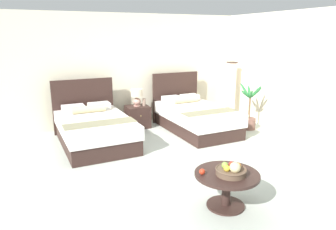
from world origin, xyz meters
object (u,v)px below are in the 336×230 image
at_px(table_lamp, 137,96).
at_px(vase, 144,102).
at_px(nightstand, 138,117).
at_px(coffee_table, 227,182).
at_px(fruit_bowl, 231,170).
at_px(potted_palm, 249,117).
at_px(bed_near_window, 94,129).
at_px(bed_near_corner, 195,117).
at_px(floor_lamp_corner, 231,91).
at_px(loose_apple, 202,172).

height_order(table_lamp, vase, table_lamp).
distance_m(nightstand, coffee_table, 3.86).
relative_size(nightstand, fruit_bowl, 1.35).
height_order(table_lamp, fruit_bowl, table_lamp).
distance_m(vase, coffee_table, 3.83).
bearing_deg(nightstand, potted_palm, -27.14).
xyz_separation_m(bed_near_window, bed_near_corner, (2.30, 0.00, 0.00)).
bearing_deg(coffee_table, bed_near_window, 108.87).
distance_m(fruit_bowl, floor_lamp_corner, 4.54).
bearing_deg(loose_apple, bed_near_corner, 62.88).
bearing_deg(nightstand, table_lamp, 90.00).
height_order(floor_lamp_corner, potted_palm, floor_lamp_corner).
distance_m(loose_apple, floor_lamp_corner, 4.61).
bearing_deg(coffee_table, floor_lamp_corner, 54.72).
xyz_separation_m(floor_lamp_corner, potted_palm, (-0.17, -1.00, -0.44)).
xyz_separation_m(bed_near_corner, table_lamp, (-1.13, 0.77, 0.45)).
bearing_deg(floor_lamp_corner, vase, 176.45).
relative_size(coffee_table, loose_apple, 10.82).
bearing_deg(coffee_table, fruit_bowl, -75.80).
bearing_deg(loose_apple, nightstand, 83.72).
height_order(loose_apple, floor_lamp_corner, floor_lamp_corner).
bearing_deg(nightstand, vase, -14.32).
height_order(coffee_table, fruit_bowl, fruit_bowl).
bearing_deg(bed_near_corner, coffee_table, -111.72).
distance_m(bed_near_window, coffee_table, 3.28).
relative_size(bed_near_window, vase, 11.70).
bearing_deg(coffee_table, loose_apple, 162.98).
distance_m(floor_lamp_corner, potted_palm, 1.11).
bearing_deg(potted_palm, bed_near_corner, 159.85).
distance_m(bed_near_corner, floor_lamp_corner, 1.53).
xyz_separation_m(coffee_table, fruit_bowl, (0.02, -0.07, 0.19)).
bearing_deg(bed_near_corner, nightstand, 146.31).
bearing_deg(coffee_table, bed_near_corner, 68.28).
xyz_separation_m(bed_near_corner, fruit_bowl, (-1.22, -3.17, 0.21)).
distance_m(bed_near_corner, coffee_table, 3.34).
relative_size(bed_near_window, nightstand, 4.02).
distance_m(vase, floor_lamp_corner, 2.34).
relative_size(floor_lamp_corner, potted_palm, 1.38).
distance_m(coffee_table, floor_lamp_corner, 4.51).
xyz_separation_m(fruit_bowl, potted_palm, (2.41, 2.73, -0.23)).
height_order(bed_near_window, nightstand, bed_near_window).
bearing_deg(nightstand, floor_lamp_corner, -4.24).
bearing_deg(potted_palm, bed_near_window, 172.88).
distance_m(table_lamp, loose_apple, 3.81).
bearing_deg(vase, coffee_table, -93.97).
bearing_deg(loose_apple, vase, 81.29).
height_order(fruit_bowl, loose_apple, fruit_bowl).
distance_m(coffee_table, potted_palm, 3.60).
height_order(fruit_bowl, potted_palm, potted_palm).
relative_size(bed_near_window, fruit_bowl, 5.42).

